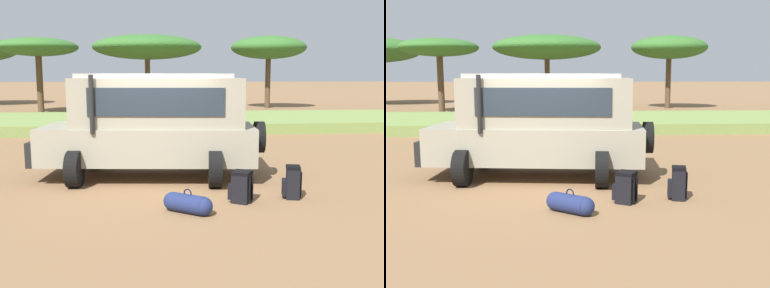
{
  "view_description": "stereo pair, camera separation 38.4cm",
  "coord_description": "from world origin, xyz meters",
  "views": [
    {
      "loc": [
        -0.16,
        -9.95,
        2.4
      ],
      "look_at": [
        0.77,
        -0.85,
        1.0
      ],
      "focal_mm": 42.0,
      "sensor_mm": 36.0,
      "label": 1
    },
    {
      "loc": [
        0.22,
        -9.98,
        2.4
      ],
      "look_at": [
        0.77,
        -0.85,
        1.0
      ],
      "focal_mm": 42.0,
      "sensor_mm": 36.0,
      "label": 2
    }
  ],
  "objects": [
    {
      "name": "acacia_tree_centre_back",
      "position": [
        -0.03,
        21.53,
        4.29
      ],
      "size": [
        7.44,
        7.37,
        5.12
      ],
      "color": "brown",
      "rests_on": "ground_plane"
    },
    {
      "name": "backpack_beside_front_wheel",
      "position": [
        1.62,
        -1.76,
        0.3
      ],
      "size": [
        0.5,
        0.47,
        0.61
      ],
      "color": "black",
      "rests_on": "ground_plane"
    },
    {
      "name": "safari_vehicle",
      "position": [
        -0.0,
        0.53,
        1.29
      ],
      "size": [
        5.45,
        3.08,
        2.44
      ],
      "color": "gray",
      "rests_on": "ground_plane"
    },
    {
      "name": "acacia_tree_right_mid",
      "position": [
        8.8,
        22.71,
        4.38
      ],
      "size": [
        5.51,
        5.01,
        5.24
      ],
      "color": "brown",
      "rests_on": "ground_plane"
    },
    {
      "name": "grass_bank",
      "position": [
        0.0,
        11.36,
        0.22
      ],
      "size": [
        120.0,
        7.0,
        0.44
      ],
      "color": "olive",
      "rests_on": "ground_plane"
    },
    {
      "name": "duffel_bag_low_black_case",
      "position": [
        0.54,
        -2.34,
        0.17
      ],
      "size": [
        0.84,
        0.71,
        0.44
      ],
      "color": "navy",
      "rests_on": "ground_plane"
    },
    {
      "name": "acacia_tree_left_mid",
      "position": [
        -6.94,
        19.96,
        4.14
      ],
      "size": [
        5.05,
        5.11,
        4.77
      ],
      "color": "brown",
      "rests_on": "ground_plane"
    },
    {
      "name": "ground_plane",
      "position": [
        0.0,
        0.0,
        0.0
      ],
      "size": [
        320.0,
        320.0,
        0.0
      ],
      "primitive_type": "plane",
      "color": "olive"
    },
    {
      "name": "backpack_cluster_center",
      "position": [
        2.67,
        -1.6,
        0.32
      ],
      "size": [
        0.41,
        0.38,
        0.65
      ],
      "color": "black",
      "rests_on": "ground_plane"
    }
  ]
}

